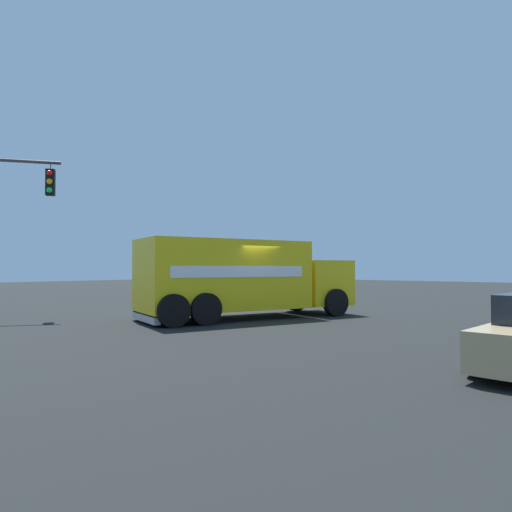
# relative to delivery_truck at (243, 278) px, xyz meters

# --- Properties ---
(ground_plane) EXTENTS (100.00, 100.00, 0.00)m
(ground_plane) POSITION_rel_delivery_truck_xyz_m (-0.13, -0.22, -1.43)
(ground_plane) COLOR black
(delivery_truck) EXTENTS (4.84, 8.17, 2.71)m
(delivery_truck) POSITION_rel_delivery_truck_xyz_m (0.00, 0.00, 0.00)
(delivery_truck) COLOR yellow
(delivery_truck) RESTS_ON ground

